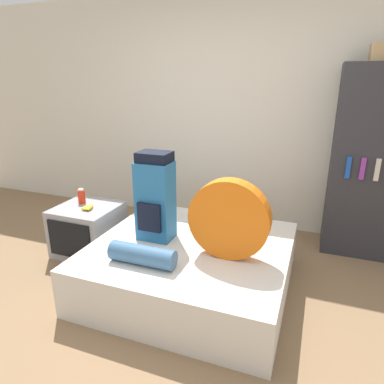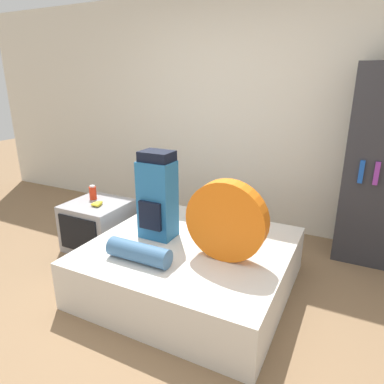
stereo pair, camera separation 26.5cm
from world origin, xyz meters
name	(u,v)px [view 1 (the left image)]	position (x,y,z in m)	size (l,w,h in m)	color
ground_plane	(156,327)	(0.00, 0.00, 0.00)	(16.00, 16.00, 0.00)	#846647
wall_back	(234,114)	(0.00, 2.09, 1.30)	(8.00, 0.05, 2.60)	silver
bed	(191,265)	(0.05, 0.57, 0.20)	(1.56, 1.49, 0.40)	silver
backpack	(155,198)	(-0.27, 0.58, 0.76)	(0.29, 0.25, 0.74)	#23669E
tent_bag	(229,219)	(0.38, 0.48, 0.70)	(0.61, 0.13, 0.61)	orange
sleeping_roll	(142,255)	(-0.17, 0.15, 0.47)	(0.50, 0.15, 0.15)	#3D668E
television	(88,229)	(-1.14, 0.78, 0.24)	(0.58, 0.57, 0.49)	#939399
canister	(82,196)	(-1.24, 0.86, 0.56)	(0.07, 0.07, 0.15)	red
banana_bunch	(89,207)	(-1.07, 0.74, 0.51)	(0.11, 0.14, 0.04)	yellow
bookshelf	(381,164)	(1.51, 1.80, 0.91)	(0.90, 0.46, 1.82)	#2D2D33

